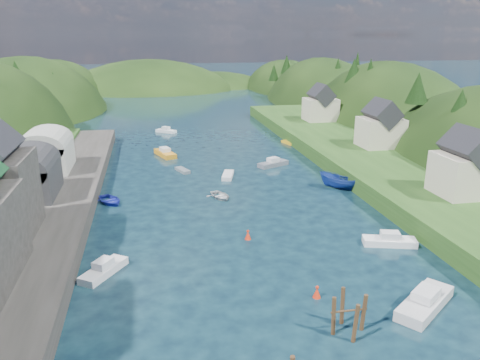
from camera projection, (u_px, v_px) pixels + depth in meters
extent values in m
plane|color=black|center=(215.00, 165.00, 79.83)|extent=(600.00, 600.00, 0.00)
ellipsoid|color=black|center=(32.00, 140.00, 137.78)|extent=(44.00, 75.56, 48.19)
ellipsoid|color=black|center=(56.00, 112.00, 176.65)|extent=(44.00, 75.56, 39.00)
ellipsoid|color=black|center=(384.00, 162.00, 114.03)|extent=(36.00, 75.56, 48.00)
ellipsoid|color=black|center=(321.00, 127.00, 154.13)|extent=(36.00, 75.56, 44.49)
ellipsoid|color=black|center=(285.00, 105.00, 193.05)|extent=(36.00, 75.56, 36.00)
ellipsoid|color=black|center=(150.00, 114.00, 193.40)|extent=(80.00, 60.00, 44.00)
ellipsoid|color=black|center=(214.00, 113.00, 208.51)|extent=(70.00, 56.00, 36.00)
cone|color=black|center=(20.00, 97.00, 99.00)|extent=(5.28, 5.28, 5.47)
cone|color=black|center=(16.00, 74.00, 113.56)|extent=(4.77, 4.77, 6.31)
cone|color=black|center=(54.00, 84.00, 122.43)|extent=(4.07, 4.07, 6.03)
cone|color=black|center=(43.00, 76.00, 134.68)|extent=(4.56, 4.56, 8.12)
cone|color=black|center=(38.00, 80.00, 138.53)|extent=(4.75, 4.75, 6.06)
cone|color=black|center=(51.00, 76.00, 149.77)|extent=(4.27, 4.27, 6.40)
cone|color=black|center=(460.00, 112.00, 70.95)|extent=(5.29, 5.29, 6.89)
cone|color=black|center=(418.00, 88.00, 82.82)|extent=(4.07, 4.07, 5.53)
cone|color=black|center=(405.00, 99.00, 97.20)|extent=(3.40, 3.40, 6.25)
cone|color=black|center=(370.00, 79.00, 106.40)|extent=(4.94, 4.94, 9.21)
cone|color=black|center=(354.00, 73.00, 110.06)|extent=(5.25, 5.25, 6.99)
cone|color=black|center=(357.00, 69.00, 119.82)|extent=(3.36, 3.36, 8.81)
cone|color=black|center=(338.00, 72.00, 133.79)|extent=(4.57, 4.57, 7.77)
cone|color=black|center=(319.00, 76.00, 147.58)|extent=(3.59, 3.59, 5.94)
cone|color=black|center=(287.00, 64.00, 159.20)|extent=(4.14, 4.14, 6.24)
cone|color=black|center=(274.00, 72.00, 164.93)|extent=(3.83, 3.83, 5.87)
cube|color=#2D2B28|center=(22.00, 245.00, 47.01)|extent=(12.00, 110.00, 2.00)
cube|color=#2D2D30|center=(27.00, 180.00, 57.93)|extent=(7.00, 9.00, 4.00)
cylinder|color=#2D2D30|center=(25.00, 165.00, 57.34)|extent=(7.00, 9.00, 7.00)
cube|color=#B2B2A8|center=(46.00, 157.00, 69.18)|extent=(7.00, 9.00, 4.00)
cylinder|color=#B2B2A8|center=(44.00, 143.00, 68.58)|extent=(7.00, 9.00, 7.00)
cube|color=#234719|center=(379.00, 166.00, 74.70)|extent=(16.00, 120.00, 2.40)
cube|color=beige|center=(466.00, 175.00, 57.11)|extent=(7.00, 6.00, 5.00)
cube|color=black|center=(470.00, 148.00, 56.11)|extent=(5.15, 6.24, 5.15)
cube|color=beige|center=(380.00, 132.00, 81.83)|extent=(7.00, 6.00, 5.00)
cube|color=black|center=(382.00, 113.00, 80.84)|extent=(5.15, 6.24, 5.15)
cube|color=beige|center=(320.00, 109.00, 106.95)|extent=(7.00, 6.00, 5.00)
cube|color=black|center=(321.00, 95.00, 105.96)|extent=(5.15, 6.24, 5.15)
cylinder|color=#382314|center=(363.00, 316.00, 34.82)|extent=(0.32, 0.32, 3.61)
cylinder|color=#382314|center=(342.00, 309.00, 35.70)|extent=(0.32, 0.32, 3.61)
cylinder|color=#382314|center=(333.00, 320.00, 34.39)|extent=(0.32, 0.32, 3.61)
cylinder|color=#382314|center=(355.00, 327.00, 33.50)|extent=(0.32, 0.32, 3.61)
cylinder|color=#382314|center=(349.00, 311.00, 34.42)|extent=(2.82, 0.16, 0.16)
cone|color=red|center=(317.00, 293.00, 39.41)|extent=(0.70, 0.70, 0.90)
sphere|color=red|center=(317.00, 287.00, 39.26)|extent=(0.30, 0.30, 0.30)
cone|color=red|center=(248.00, 235.00, 50.66)|extent=(0.70, 0.70, 0.90)
sphere|color=red|center=(248.00, 231.00, 50.51)|extent=(0.30, 0.30, 0.30)
cube|color=yellow|center=(289.00, 143.00, 95.16)|extent=(2.27, 3.96, 0.53)
cube|color=slate|center=(183.00, 170.00, 75.78)|extent=(2.42, 3.78, 0.50)
imported|color=#1B2495|center=(110.00, 200.00, 61.72)|extent=(5.17, 5.77, 0.98)
cube|color=orange|center=(165.00, 154.00, 85.64)|extent=(4.01, 6.63, 0.88)
cube|color=silver|center=(165.00, 149.00, 85.39)|extent=(2.09, 2.56, 0.70)
cube|color=silver|center=(425.00, 303.00, 37.87)|extent=(6.86, 5.97, 0.96)
cube|color=silver|center=(426.00, 294.00, 37.61)|extent=(2.88, 2.72, 0.70)
cube|color=silver|center=(228.00, 175.00, 72.91)|extent=(2.65, 4.72, 0.63)
cube|color=white|center=(389.00, 242.00, 49.35)|extent=(5.75, 3.23, 0.76)
cube|color=silver|center=(390.00, 235.00, 49.12)|extent=(2.18, 1.74, 0.70)
cube|color=slate|center=(273.00, 164.00, 79.05)|extent=(5.73, 4.03, 0.77)
cube|color=silver|center=(273.00, 160.00, 78.82)|extent=(2.28, 1.98, 0.70)
imported|color=silver|center=(220.00, 196.00, 63.58)|extent=(4.11, 4.85, 0.85)
cube|color=white|center=(166.00, 131.00, 106.19)|extent=(4.76, 4.14, 0.67)
cube|color=silver|center=(166.00, 128.00, 105.97)|extent=(2.00, 1.89, 0.70)
imported|color=navy|center=(339.00, 182.00, 67.03)|extent=(6.10, 5.91, 2.39)
cube|color=silver|center=(104.00, 271.00, 43.33)|extent=(4.37, 5.35, 0.74)
cube|color=silver|center=(103.00, 263.00, 43.10)|extent=(2.04, 2.21, 0.70)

